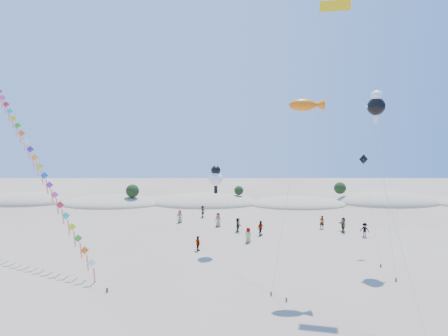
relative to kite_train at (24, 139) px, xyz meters
The scene contains 8 objects.
dune_ridge 32.97m from the kite_train, 52.95° to the left, with size 145.30×11.49×5.57m.
kite_train is the anchor object (origin of this frame).
fish_kite 29.19m from the kite_train, 18.00° to the right, with size 4.45×3.37×15.12m.
cartoon_kite_low 20.55m from the kite_train, ahead, with size 6.27×12.73×9.00m.
cartoon_kite_high 35.70m from the kite_train, ahead, with size 2.00×6.34×16.38m.
parafoil_kite 32.85m from the kite_train, 15.02° to the right, with size 4.46×10.81×23.10m.
dark_kite 35.89m from the kite_train, ahead, with size 1.02×5.76×10.13m.
beachgoers 28.66m from the kite_train, 15.09° to the left, with size 23.88×16.60×1.84m.
Camera 1 is at (3.52, -18.80, 12.58)m, focal length 30.00 mm.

